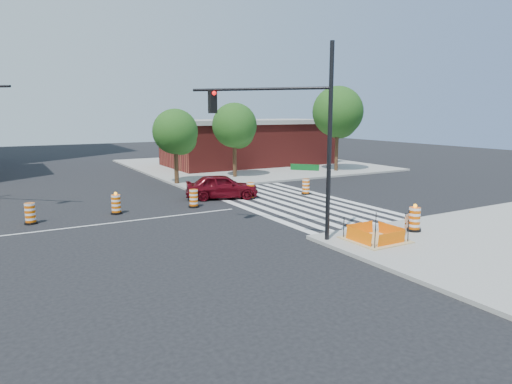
# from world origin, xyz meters

# --- Properties ---
(ground) EXTENTS (120.00, 120.00, 0.00)m
(ground) POSITION_xyz_m (0.00, 0.00, 0.00)
(ground) COLOR black
(ground) RESTS_ON ground
(sidewalk_ne) EXTENTS (22.00, 22.00, 0.15)m
(sidewalk_ne) POSITION_xyz_m (18.00, 18.00, 0.07)
(sidewalk_ne) COLOR gray
(sidewalk_ne) RESTS_ON ground
(crosswalk_east) EXTENTS (6.75, 13.50, 0.01)m
(crosswalk_east) POSITION_xyz_m (10.95, 0.00, 0.01)
(crosswalk_east) COLOR silver
(crosswalk_east) RESTS_ON ground
(lane_centerline) EXTENTS (14.00, 0.12, 0.01)m
(lane_centerline) POSITION_xyz_m (0.00, 0.00, 0.01)
(lane_centerline) COLOR silver
(lane_centerline) RESTS_ON ground
(excavation_pit) EXTENTS (2.20, 2.20, 0.90)m
(excavation_pit) POSITION_xyz_m (9.00, -9.00, 0.22)
(excavation_pit) COLOR tan
(excavation_pit) RESTS_ON ground
(brick_storefront) EXTENTS (16.50, 8.50, 4.60)m
(brick_storefront) POSITION_xyz_m (18.00, 18.00, 2.32)
(brick_storefront) COLOR maroon
(brick_storefront) RESTS_ON ground
(red_coupe) EXTENTS (4.85, 3.17, 1.53)m
(red_coupe) POSITION_xyz_m (7.91, 3.17, 0.77)
(red_coupe) COLOR #540710
(red_coupe) RESTS_ON ground
(signal_pole_se) EXTENTS (4.09, 4.51, 7.87)m
(signal_pole_se) POSITION_xyz_m (6.28, -6.69, 4.83)
(signal_pole_se) COLOR black
(signal_pole_se) RESTS_ON ground
(pit_drum) EXTENTS (0.62, 0.62, 1.22)m
(pit_drum) POSITION_xyz_m (11.56, -8.75, 0.65)
(pit_drum) COLOR black
(pit_drum) RESTS_ON ground
(barricade) EXTENTS (0.72, 0.47, 0.97)m
(barricade) POSITION_xyz_m (10.95, -8.88, 0.69)
(barricade) COLOR #DF5804
(barricade) RESTS_ON ground
(tree_north_c) EXTENTS (3.35, 3.29, 5.59)m
(tree_north_c) POSITION_xyz_m (7.34, 9.60, 3.75)
(tree_north_c) COLOR #382314
(tree_north_c) RESTS_ON ground
(tree_north_d) EXTENTS (3.59, 3.58, 6.09)m
(tree_north_d) POSITION_xyz_m (12.68, 10.61, 4.08)
(tree_north_d) COLOR #382314
(tree_north_d) RESTS_ON ground
(tree_north_e) EXTENTS (4.48, 4.48, 7.62)m
(tree_north_e) POSITION_xyz_m (22.39, 9.60, 5.11)
(tree_north_e) COLOR #382314
(tree_north_e) RESTS_ON ground
(median_drum_2) EXTENTS (0.60, 0.60, 1.02)m
(median_drum_2) POSITION_xyz_m (-2.97, 1.77, 0.48)
(median_drum_2) COLOR black
(median_drum_2) RESTS_ON ground
(median_drum_3) EXTENTS (0.60, 0.60, 1.18)m
(median_drum_3) POSITION_xyz_m (1.14, 1.96, 0.49)
(median_drum_3) COLOR black
(median_drum_3) RESTS_ON ground
(median_drum_4) EXTENTS (0.60, 0.60, 1.02)m
(median_drum_4) POSITION_xyz_m (5.36, 1.53, 0.48)
(median_drum_4) COLOR black
(median_drum_4) RESTS_ON ground
(median_drum_5) EXTENTS (0.60, 0.60, 1.02)m
(median_drum_5) POSITION_xyz_m (9.40, 2.16, 0.48)
(median_drum_5) COLOR black
(median_drum_5) RESTS_ON ground
(median_drum_6) EXTENTS (0.60, 0.60, 1.02)m
(median_drum_6) POSITION_xyz_m (13.28, 1.68, 0.48)
(median_drum_6) COLOR black
(median_drum_6) RESTS_ON ground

